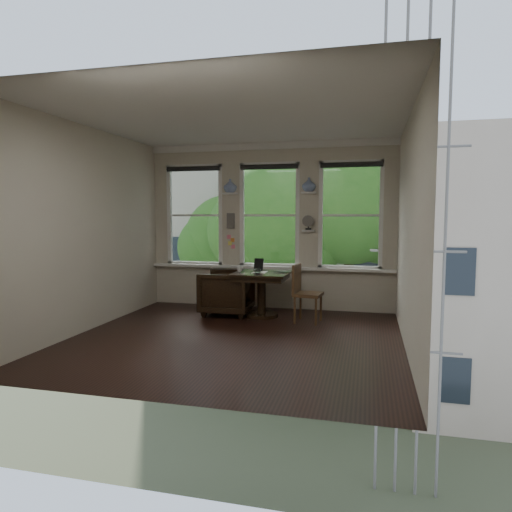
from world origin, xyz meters
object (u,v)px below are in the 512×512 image
(table, at_px, (262,295))
(mug, at_px, (240,269))
(side_chair_right, at_px, (308,294))
(armchair_left, at_px, (226,292))
(laptop, at_px, (280,272))

(table, xyz_separation_m, mug, (-0.37, -0.04, 0.42))
(table, height_order, side_chair_right, side_chair_right)
(armchair_left, relative_size, side_chair_right, 0.91)
(table, xyz_separation_m, laptop, (0.30, 0.06, 0.39))
(table, relative_size, laptop, 2.77)
(table, height_order, armchair_left, armchair_left)
(armchair_left, height_order, laptop, laptop)
(table, bearing_deg, mug, -174.41)
(mug, bearing_deg, laptop, 8.23)
(side_chair_right, height_order, laptop, side_chair_right)
(side_chair_right, relative_size, mug, 8.92)
(table, relative_size, armchair_left, 1.07)
(side_chair_right, height_order, mug, side_chair_right)
(table, distance_m, laptop, 0.49)
(laptop, bearing_deg, armchair_left, -143.44)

